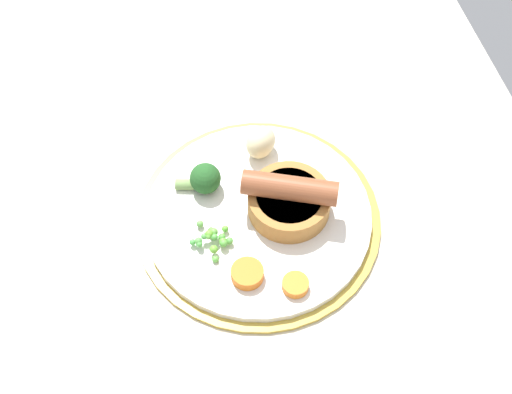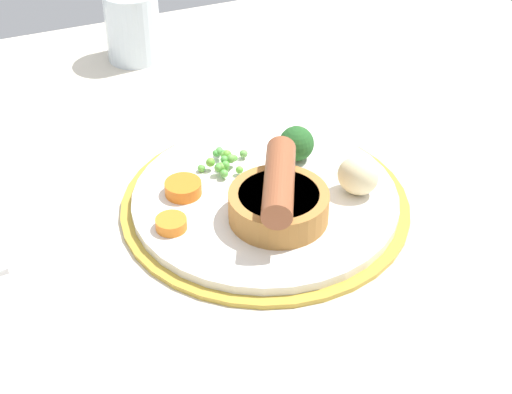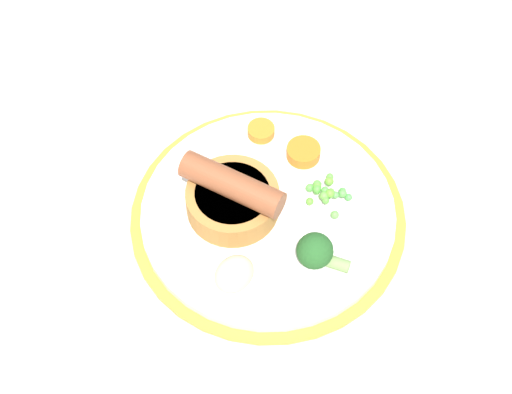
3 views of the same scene
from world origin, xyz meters
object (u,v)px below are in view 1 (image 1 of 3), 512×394
(potato_chunk_0, at_px, (261,142))
(carrot_slice_0, at_px, (295,285))
(carrot_slice_2, at_px, (247,274))
(dinner_plate, at_px, (258,219))
(broccoli_floret_far, at_px, (202,179))
(pea_pile, at_px, (213,239))
(sausage_pudding, at_px, (289,198))

(potato_chunk_0, xyz_separation_m, carrot_slice_0, (0.18, -0.01, -0.01))
(potato_chunk_0, distance_m, carrot_slice_2, 0.17)
(carrot_slice_2, bearing_deg, dinner_plate, 155.93)
(broccoli_floret_far, bearing_deg, dinner_plate, -29.22)
(pea_pile, relative_size, carrot_slice_0, 1.91)
(potato_chunk_0, bearing_deg, carrot_slice_2, -20.55)
(dinner_plate, bearing_deg, broccoli_floret_far, -135.59)
(potato_chunk_0, bearing_deg, carrot_slice_0, -3.92)
(dinner_plate, distance_m, broccoli_floret_far, 0.08)
(sausage_pudding, relative_size, broccoli_floret_far, 2.13)
(dinner_plate, relative_size, broccoli_floret_far, 5.52)
(pea_pile, bearing_deg, potato_chunk_0, 141.62)
(sausage_pudding, distance_m, pea_pile, 0.09)
(pea_pile, relative_size, carrot_slice_2, 1.55)
(sausage_pudding, bearing_deg, broccoli_floret_far, -7.03)
(carrot_slice_0, bearing_deg, potato_chunk_0, 176.08)
(potato_chunk_0, distance_m, carrot_slice_0, 0.18)
(carrot_slice_2, bearing_deg, broccoli_floret_far, -170.99)
(pea_pile, xyz_separation_m, broccoli_floret_far, (-0.07, 0.01, 0.01))
(pea_pile, xyz_separation_m, carrot_slice_2, (0.05, 0.03, -0.00))
(pea_pile, distance_m, broccoli_floret_far, 0.07)
(dinner_plate, height_order, broccoli_floret_far, broccoli_floret_far)
(dinner_plate, xyz_separation_m, potato_chunk_0, (-0.08, 0.03, 0.03))
(carrot_slice_2, bearing_deg, sausage_pudding, 136.33)
(broccoli_floret_far, xyz_separation_m, potato_chunk_0, (-0.03, 0.08, 0.00))
(carrot_slice_0, height_order, carrot_slice_2, carrot_slice_2)
(broccoli_floret_far, xyz_separation_m, carrot_slice_0, (0.15, 0.07, -0.01))
(potato_chunk_0, bearing_deg, broccoli_floret_far, -68.26)
(dinner_plate, distance_m, sausage_pudding, 0.05)
(broccoli_floret_far, xyz_separation_m, carrot_slice_2, (0.12, 0.02, -0.01))
(pea_pile, relative_size, broccoli_floret_far, 1.09)
(sausage_pudding, relative_size, carrot_slice_2, 3.03)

